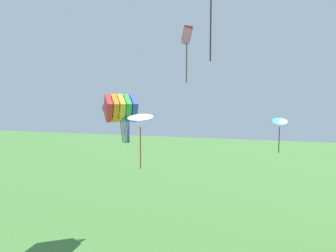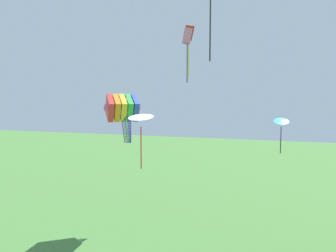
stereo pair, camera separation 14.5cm
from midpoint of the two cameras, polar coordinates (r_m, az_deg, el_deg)
kite_rainbow_parafoil at (r=21.10m, az=-8.45°, el=3.14°), size 2.94×2.81×3.13m
kite_pink_diamond at (r=14.76m, az=2.96°, el=13.68°), size 0.39×0.54×2.36m
kite_cyan_delta at (r=18.81m, az=18.65°, el=0.64°), size 0.91×0.88×1.97m
kite_white_delta at (r=14.23m, az=-5.15°, el=1.48°), size 1.17×1.16×2.47m
kite_red_diamond at (r=19.55m, az=3.14°, el=14.48°), size 0.64×0.68×2.89m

